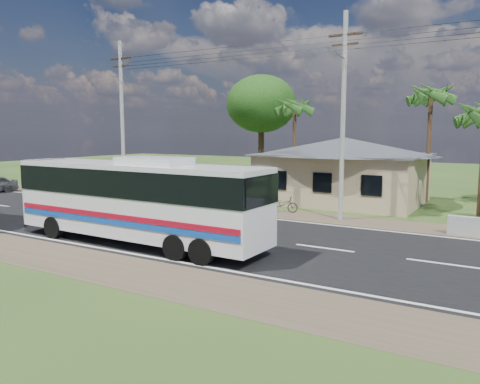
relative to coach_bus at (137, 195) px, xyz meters
The scene contains 9 objects.
ground 4.77m from the coach_bus, 51.64° to the left, with size 120.00×120.00×0.00m, color #274318.
road 4.77m from the coach_bus, 51.64° to the left, with size 120.00×16.00×0.03m.
house 16.75m from the coach_bus, 77.43° to the left, with size 12.40×10.00×5.00m.
utility_poles 11.74m from the coach_bus, 61.60° to the left, with size 32.80×2.22×11.00m.
palm_mid 21.33m from the coach_bus, 65.35° to the left, with size 2.80×2.80×8.20m.
palm_far 19.91m from the coach_bus, 94.01° to the left, with size 2.80×2.80×7.70m.
tree_behind_house 22.56m from the coach_bus, 104.09° to the left, with size 6.00×6.00×9.61m.
coach_bus is the anchor object (origin of this frame).
motorcycle 10.71m from the coach_bus, 79.64° to the left, with size 0.64×1.82×0.96m, color black.
Camera 1 is at (11.03, -17.98, 4.79)m, focal length 35.00 mm.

